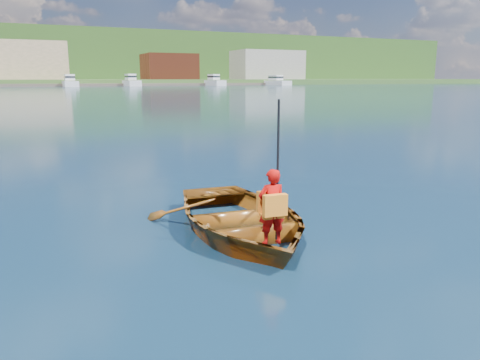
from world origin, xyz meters
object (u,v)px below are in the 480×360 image
Objects in this scene: rowboat at (240,218)px; dock at (47,85)px; marina_yachts at (94,82)px; child_paddler at (272,206)px.

rowboat is 0.02× the size of dock.
marina_yachts is at bearing 84.15° from rowboat.
dock is (1.66, 147.12, 0.17)m from rowboat.
child_paddler reaches higher than dock.
dock is at bearing 160.20° from marina_yachts.
dock reaches higher than rowboat.
rowboat is at bearing -90.65° from dock.
dock is at bearing 89.35° from rowboat.
child_paddler is 148.03m from dock.
marina_yachts reaches higher than rowboat.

